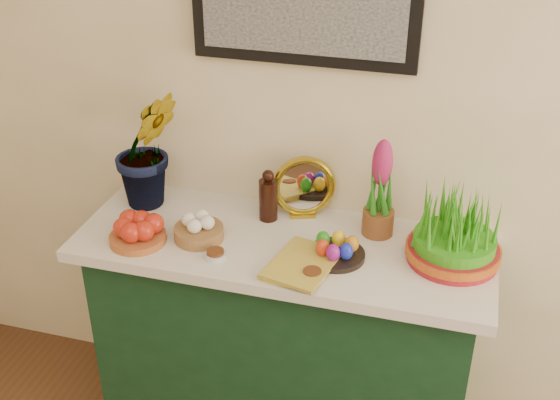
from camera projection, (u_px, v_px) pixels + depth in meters
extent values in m
cube|color=#F9E3BB|center=(439.00, 99.00, 2.24)|extent=(4.00, 0.04, 2.70)
cube|color=#14381D|center=(284.00, 345.00, 2.59)|extent=(1.30, 0.45, 0.85)
cube|color=silver|center=(284.00, 244.00, 2.37)|extent=(1.40, 0.55, 0.04)
imported|color=#287B1B|center=(146.00, 131.00, 2.44)|extent=(0.38, 0.37, 0.57)
cylinder|color=#A65629|center=(138.00, 238.00, 2.34)|extent=(0.21, 0.21, 0.03)
cylinder|color=#96633C|center=(199.00, 233.00, 2.36)|extent=(0.22, 0.22, 0.04)
cylinder|color=black|center=(268.00, 200.00, 2.44)|extent=(0.07, 0.07, 0.15)
sphere|color=black|center=(268.00, 176.00, 2.40)|extent=(0.04, 0.04, 0.04)
cube|color=gold|center=(303.00, 214.00, 2.49)|extent=(0.10, 0.07, 0.01)
torus|color=gold|center=(304.00, 186.00, 2.45)|extent=(0.23, 0.13, 0.23)
cylinder|color=silver|center=(304.00, 187.00, 2.45)|extent=(0.17, 0.08, 0.17)
imported|color=gold|center=(276.00, 256.00, 2.25)|extent=(0.22, 0.28, 0.03)
cylinder|color=silver|center=(215.00, 255.00, 2.26)|extent=(0.07, 0.07, 0.02)
cylinder|color=#592D14|center=(215.00, 252.00, 2.25)|extent=(0.06, 0.06, 0.01)
cylinder|color=silver|center=(312.00, 275.00, 2.17)|extent=(0.07, 0.07, 0.02)
cylinder|color=#592D14|center=(312.00, 272.00, 2.16)|extent=(0.06, 0.06, 0.01)
cylinder|color=black|center=(336.00, 255.00, 2.26)|extent=(0.22, 0.22, 0.02)
ellipsoid|color=red|center=(323.00, 248.00, 2.23)|extent=(0.05, 0.05, 0.06)
ellipsoid|color=#1A29B8|center=(346.00, 251.00, 2.21)|extent=(0.05, 0.05, 0.06)
ellipsoid|color=yellow|center=(339.00, 239.00, 2.28)|extent=(0.05, 0.05, 0.06)
ellipsoid|color=#218C19|center=(323.00, 239.00, 2.27)|extent=(0.05, 0.05, 0.06)
ellipsoid|color=orange|center=(352.00, 244.00, 2.25)|extent=(0.05, 0.05, 0.06)
ellipsoid|color=#8C1986|center=(333.00, 253.00, 2.20)|extent=(0.05, 0.05, 0.06)
cylinder|color=brown|center=(378.00, 222.00, 2.38)|extent=(0.11, 0.11, 0.09)
ellipsoid|color=#BA2553|center=(383.00, 163.00, 2.27)|extent=(0.07, 0.07, 0.17)
cylinder|color=maroon|center=(453.00, 253.00, 2.24)|extent=(0.29, 0.29, 0.05)
cylinder|color=#A81810|center=(453.00, 251.00, 2.24)|extent=(0.30, 0.30, 0.03)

